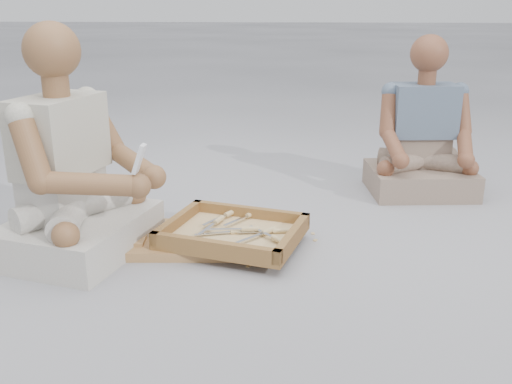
# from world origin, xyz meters

# --- Properties ---
(ground) EXTENTS (60.00, 60.00, 0.00)m
(ground) POSITION_xyz_m (0.00, 0.00, 0.00)
(ground) COLOR #A09FA5
(ground) RESTS_ON ground
(carved_panel) EXTENTS (0.61, 0.43, 0.04)m
(carved_panel) POSITION_xyz_m (-0.32, 0.32, 0.02)
(carved_panel) COLOR olive
(carved_panel) RESTS_ON ground
(tool_tray) EXTENTS (0.64, 0.57, 0.07)m
(tool_tray) POSITION_xyz_m (-0.12, 0.30, 0.06)
(tool_tray) COLOR brown
(tool_tray) RESTS_ON carved_panel
(chisel_0) EXTENTS (0.22, 0.08, 0.02)m
(chisel_0) POSITION_xyz_m (-0.12, 0.29, 0.07)
(chisel_0) COLOR silver
(chisel_0) RESTS_ON tool_tray
(chisel_1) EXTENTS (0.14, 0.19, 0.02)m
(chisel_1) POSITION_xyz_m (-0.07, 0.47, 0.08)
(chisel_1) COLOR silver
(chisel_1) RESTS_ON tool_tray
(chisel_2) EXTENTS (0.13, 0.20, 0.02)m
(chisel_2) POSITION_xyz_m (-0.17, 0.47, 0.08)
(chisel_2) COLOR silver
(chisel_2) RESTS_ON tool_tray
(chisel_3) EXTENTS (0.22, 0.04, 0.02)m
(chisel_3) POSITION_xyz_m (-0.07, 0.30, 0.08)
(chisel_3) COLOR silver
(chisel_3) RESTS_ON tool_tray
(chisel_4) EXTENTS (0.16, 0.18, 0.02)m
(chisel_4) POSITION_xyz_m (0.05, 0.21, 0.08)
(chisel_4) COLOR silver
(chisel_4) RESTS_ON tool_tray
(chisel_5) EXTENTS (0.22, 0.05, 0.02)m
(chisel_5) POSITION_xyz_m (0.05, 0.31, 0.07)
(chisel_5) COLOR silver
(chisel_5) RESTS_ON tool_tray
(chisel_6) EXTENTS (0.09, 0.21, 0.02)m
(chisel_6) POSITION_xyz_m (-0.21, 0.38, 0.08)
(chisel_6) COLOR silver
(chisel_6) RESTS_ON tool_tray
(chisel_7) EXTENTS (0.16, 0.18, 0.02)m
(chisel_7) POSITION_xyz_m (0.01, 0.28, 0.08)
(chisel_7) COLOR silver
(chisel_7) RESTS_ON tool_tray
(wood_chip_0) EXTENTS (0.02, 0.02, 0.00)m
(wood_chip_0) POSITION_xyz_m (-0.37, 0.34, 0.00)
(wood_chip_0) COLOR tan
(wood_chip_0) RESTS_ON ground
(wood_chip_1) EXTENTS (0.02, 0.02, 0.00)m
(wood_chip_1) POSITION_xyz_m (-0.07, 0.49, 0.00)
(wood_chip_1) COLOR tan
(wood_chip_1) RESTS_ON ground
(wood_chip_2) EXTENTS (0.02, 0.02, 0.00)m
(wood_chip_2) POSITION_xyz_m (0.22, 0.39, 0.00)
(wood_chip_2) COLOR tan
(wood_chip_2) RESTS_ON ground
(wood_chip_3) EXTENTS (0.02, 0.02, 0.00)m
(wood_chip_3) POSITION_xyz_m (-0.10, 0.65, 0.00)
(wood_chip_3) COLOR tan
(wood_chip_3) RESTS_ON ground
(wood_chip_4) EXTENTS (0.02, 0.02, 0.00)m
(wood_chip_4) POSITION_xyz_m (-0.00, 0.50, 0.00)
(wood_chip_4) COLOR tan
(wood_chip_4) RESTS_ON ground
(wood_chip_5) EXTENTS (0.02, 0.02, 0.00)m
(wood_chip_5) POSITION_xyz_m (-0.04, 0.11, 0.00)
(wood_chip_5) COLOR tan
(wood_chip_5) RESTS_ON ground
(wood_chip_6) EXTENTS (0.02, 0.02, 0.00)m
(wood_chip_6) POSITION_xyz_m (-0.23, 0.54, 0.00)
(wood_chip_6) COLOR tan
(wood_chip_6) RESTS_ON ground
(wood_chip_7) EXTENTS (0.02, 0.02, 0.00)m
(wood_chip_7) POSITION_xyz_m (0.21, 0.47, 0.00)
(wood_chip_7) COLOR tan
(wood_chip_7) RESTS_ON ground
(wood_chip_8) EXTENTS (0.02, 0.02, 0.00)m
(wood_chip_8) POSITION_xyz_m (-0.22, 0.23, 0.00)
(wood_chip_8) COLOR tan
(wood_chip_8) RESTS_ON ground
(wood_chip_9) EXTENTS (0.02, 0.02, 0.00)m
(wood_chip_9) POSITION_xyz_m (0.09, 0.68, 0.00)
(wood_chip_9) COLOR tan
(wood_chip_9) RESTS_ON ground
(craftsman) EXTENTS (0.68, 0.69, 0.92)m
(craftsman) POSITION_xyz_m (-0.75, 0.21, 0.31)
(craftsman) COLOR beige
(craftsman) RESTS_ON ground
(companion) EXTENTS (0.57, 0.48, 0.83)m
(companion) POSITION_xyz_m (0.80, 1.11, 0.28)
(companion) COLOR gray
(companion) RESTS_ON ground
(mobile_phone) EXTENTS (0.05, 0.05, 0.11)m
(mobile_phone) POSITION_xyz_m (-0.44, 0.07, 0.44)
(mobile_phone) COLOR silver
(mobile_phone) RESTS_ON craftsman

